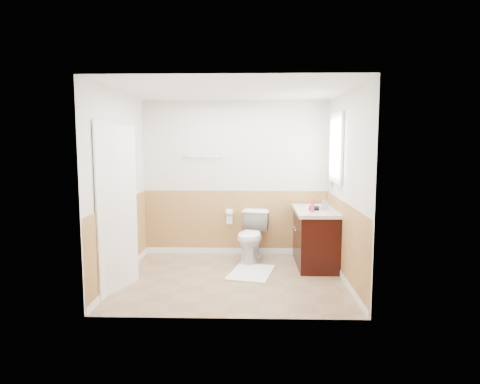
{
  "coord_description": "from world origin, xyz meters",
  "views": [
    {
      "loc": [
        0.26,
        -5.51,
        1.83
      ],
      "look_at": [
        0.1,
        0.25,
        1.15
      ],
      "focal_mm": 31.55,
      "sensor_mm": 36.0,
      "label": 1
    }
  ],
  "objects_px": {
    "bath_mat": "(251,273)",
    "lotion_bottle": "(312,205)",
    "vanity_cabinet": "(315,239)",
    "soap_dispenser": "(325,203)",
    "toilet": "(251,236)"
  },
  "relations": [
    {
      "from": "bath_mat",
      "to": "soap_dispenser",
      "type": "relative_size",
      "value": 4.18
    },
    {
      "from": "soap_dispenser",
      "to": "lotion_bottle",
      "type": "bearing_deg",
      "value": -129.9
    },
    {
      "from": "vanity_cabinet",
      "to": "soap_dispenser",
      "type": "relative_size",
      "value": 5.74
    },
    {
      "from": "bath_mat",
      "to": "lotion_bottle",
      "type": "height_order",
      "value": "lotion_bottle"
    },
    {
      "from": "toilet",
      "to": "soap_dispenser",
      "type": "height_order",
      "value": "soap_dispenser"
    },
    {
      "from": "vanity_cabinet",
      "to": "soap_dispenser",
      "type": "xyz_separation_m",
      "value": [
        0.12,
        -0.06,
        0.55
      ]
    },
    {
      "from": "toilet",
      "to": "vanity_cabinet",
      "type": "xyz_separation_m",
      "value": [
        0.95,
        -0.21,
        0.02
      ]
    },
    {
      "from": "toilet",
      "to": "bath_mat",
      "type": "bearing_deg",
      "value": -77.11
    },
    {
      "from": "vanity_cabinet",
      "to": "lotion_bottle",
      "type": "height_order",
      "value": "lotion_bottle"
    },
    {
      "from": "toilet",
      "to": "soap_dispenser",
      "type": "distance_m",
      "value": 1.24
    },
    {
      "from": "bath_mat",
      "to": "vanity_cabinet",
      "type": "xyz_separation_m",
      "value": [
        0.95,
        0.44,
        0.39
      ]
    },
    {
      "from": "toilet",
      "to": "lotion_bottle",
      "type": "height_order",
      "value": "lotion_bottle"
    },
    {
      "from": "toilet",
      "to": "lotion_bottle",
      "type": "relative_size",
      "value": 3.49
    },
    {
      "from": "vanity_cabinet",
      "to": "soap_dispenser",
      "type": "bearing_deg",
      "value": -24.95
    },
    {
      "from": "toilet",
      "to": "soap_dispenser",
      "type": "bearing_deg",
      "value": -1.07
    }
  ]
}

